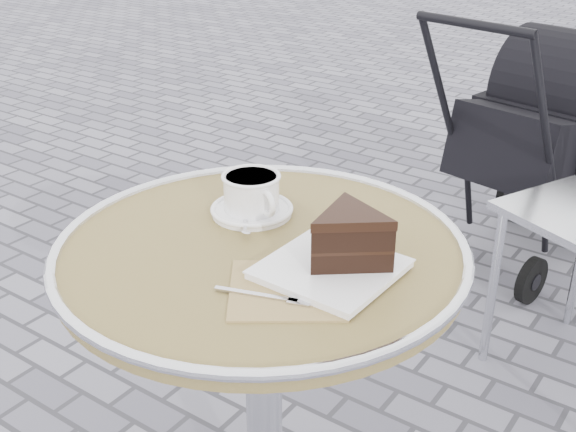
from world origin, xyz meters
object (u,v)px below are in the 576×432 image
Objects in this scene: cafe_table at (263,325)px; baby_stroller at (544,146)px; cappuccino_set at (252,197)px; cake_plate_set at (344,245)px.

baby_stroller is at bearing 89.31° from cafe_table.
baby_stroller is at bearing 108.88° from cappuccino_set.
cake_plate_set reaches higher than cafe_table.
cake_plate_set is (0.25, -0.09, 0.01)m from cappuccino_set.
cappuccino_set is at bearing 134.44° from cafe_table.
baby_stroller is at bearing 96.68° from cake_plate_set.
baby_stroller is (-0.14, 1.63, -0.36)m from cake_plate_set.
cappuccino_set is at bearing 162.84° from cake_plate_set.
cake_plate_set is at bearing 4.07° from cappuccino_set.
cake_plate_set is 1.68m from baby_stroller.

